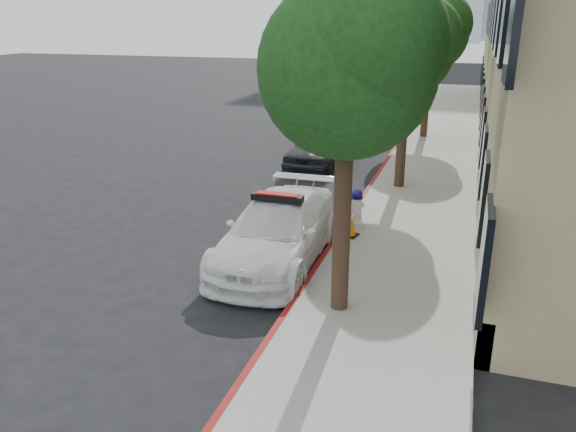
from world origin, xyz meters
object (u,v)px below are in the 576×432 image
Objects in this scene: fire_hydrant at (356,208)px; police_car at (278,231)px; parked_car_mid at (320,146)px; parked_car_far at (365,122)px; traffic_cone at (350,222)px.

police_car is at bearing -126.45° from fire_hydrant.
police_car is 1.13× the size of parked_car_mid.
parked_car_mid reaches higher than parked_car_far.
police_car is 2.01m from traffic_cone.
fire_hydrant is at bearing -65.46° from parked_car_mid.
parked_car_far is at bearing 92.00° from fire_hydrant.
police_car is 6.90× the size of traffic_cone.
fire_hydrant is (1.94, -11.52, -0.06)m from parked_car_far.
parked_car_mid is 4.56× the size of fire_hydrant.
parked_car_mid is at bearing 98.05° from police_car.
police_car is at bearing -90.49° from parked_car_far.
traffic_cone is (1.25, 1.56, -0.20)m from police_car.
police_car reaches higher than fire_hydrant.
police_car reaches higher than traffic_cone.
parked_car_far reaches higher than traffic_cone.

